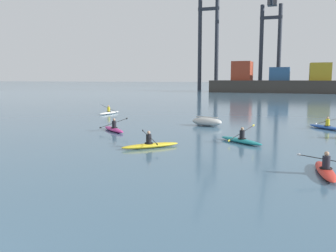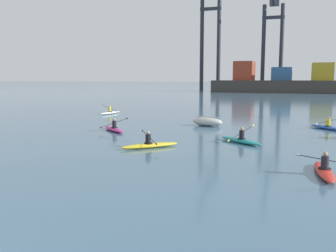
# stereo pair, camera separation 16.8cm
# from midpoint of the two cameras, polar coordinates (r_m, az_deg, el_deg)

# --- Properties ---
(container_barge) EXTENTS (36.99, 10.63, 8.56)m
(container_barge) POSITION_cam_midpoint_polar(r_m,az_deg,el_deg) (104.26, 17.02, 6.59)
(container_barge) COLOR #38332D
(container_barge) RESTS_ON ground
(gantry_crane_west) EXTENTS (6.56, 18.17, 37.96)m
(gantry_crane_west) POSITION_cam_midpoint_polar(r_m,az_deg,el_deg) (115.84, 6.29, 15.14)
(gantry_crane_west) COLOR #232833
(gantry_crane_west) RESTS_ON ground
(gantry_crane_west_mid) EXTENTS (6.52, 19.97, 35.69)m
(gantry_crane_west_mid) POSITION_cam_midpoint_polar(r_m,az_deg,el_deg) (116.48, 15.81, 14.09)
(gantry_crane_west_mid) COLOR #232833
(gantry_crane_west_mid) RESTS_ON ground
(capsized_dinghy) EXTENTS (2.78, 1.67, 0.76)m
(capsized_dinghy) POSITION_cam_midpoint_polar(r_m,az_deg,el_deg) (29.50, 5.98, 0.69)
(capsized_dinghy) COLOR beige
(capsized_dinghy) RESTS_ON ground
(kayak_magenta) EXTENTS (2.94, 2.71, 0.96)m
(kayak_magenta) POSITION_cam_midpoint_polar(r_m,az_deg,el_deg) (26.71, -8.72, -0.45)
(kayak_magenta) COLOR #C13384
(kayak_magenta) RESTS_ON ground
(kayak_blue) EXTENTS (2.68, 2.97, 0.95)m
(kayak_blue) POSITION_cam_midpoint_polar(r_m,az_deg,el_deg) (30.02, 23.55, -0.12)
(kayak_blue) COLOR #2856B2
(kayak_blue) RESTS_ON ground
(kayak_yellow) EXTENTS (2.83, 2.83, 0.95)m
(kayak_yellow) POSITION_cam_midpoint_polar(r_m,az_deg,el_deg) (20.12, -3.05, -2.97)
(kayak_yellow) COLOR yellow
(kayak_yellow) RESTS_ON ground
(kayak_teal) EXTENTS (3.05, 2.57, 1.07)m
(kayak_teal) POSITION_cam_midpoint_polar(r_m,az_deg,el_deg) (22.07, 11.20, -2.17)
(kayak_teal) COLOR teal
(kayak_teal) RESTS_ON ground
(kayak_white) EXTENTS (2.17, 3.45, 1.05)m
(kayak_white) POSITION_cam_midpoint_polar(r_m,az_deg,el_deg) (39.73, -9.37, 2.12)
(kayak_white) COLOR silver
(kayak_white) RESTS_ON ground
(kayak_red) EXTENTS (2.27, 3.44, 0.95)m
(kayak_red) POSITION_cam_midpoint_polar(r_m,az_deg,el_deg) (15.92, 23.27, -6.38)
(kayak_red) COLOR red
(kayak_red) RESTS_ON ground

